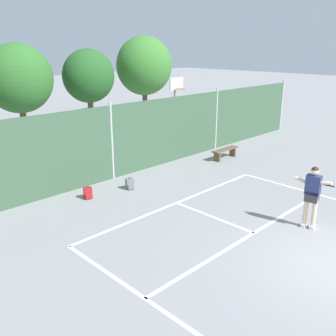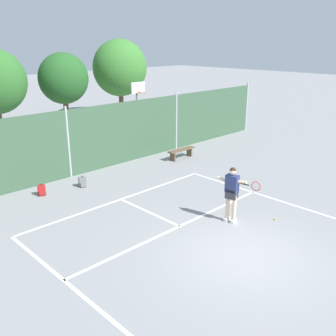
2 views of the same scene
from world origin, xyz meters
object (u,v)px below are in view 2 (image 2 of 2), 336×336
basketball_hoop (138,106)px  tennis_player (232,190)px  backpack_grey (82,182)px  courtside_bench (181,151)px  tennis_ball (275,219)px  backpack_red (42,190)px

basketball_hoop → tennis_player: basketball_hoop is taller
tennis_player → backpack_grey: tennis_player is taller
tennis_player → courtside_bench: size_ratio=1.16×
courtside_bench → tennis_player: bearing=-123.3°
basketball_hoop → tennis_player: 9.76m
backpack_grey → courtside_bench: size_ratio=0.29×
basketball_hoop → tennis_ball: size_ratio=53.79×
basketball_hoop → backpack_grey: 6.51m
backpack_grey → backpack_red: bearing=168.3°
tennis_player → tennis_ball: size_ratio=28.10×
backpack_red → backpack_grey: (1.59, -0.33, 0.00)m
basketball_hoop → backpack_red: 7.77m
tennis_player → backpack_grey: (-1.74, 6.06, -0.92)m
basketball_hoop → tennis_player: bearing=-112.4°
tennis_player → courtside_bench: tennis_player is taller
backpack_red → courtside_bench: bearing=-3.3°
backpack_grey → tennis_player: bearing=-74.0°
tennis_player → tennis_ball: (1.15, -0.96, -1.08)m
tennis_ball → basketball_hoop: bearing=75.7°
basketball_hoop → courtside_bench: (0.22, -3.00, -1.95)m
basketball_hoop → courtside_bench: size_ratio=2.22×
courtside_bench → basketball_hoop: bearing=94.2°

